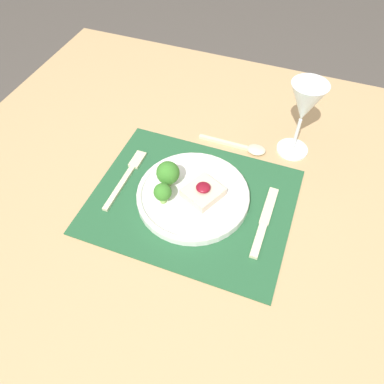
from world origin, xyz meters
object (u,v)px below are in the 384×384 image
(fork, at_px, (128,175))
(spoon, at_px, (247,148))
(wine_glass_near, at_px, (305,106))
(dinner_plate, at_px, (190,193))
(knife, at_px, (263,226))

(fork, distance_m, spoon, 0.29)
(wine_glass_near, bearing_deg, spoon, -161.27)
(dinner_plate, distance_m, fork, 0.16)
(fork, height_order, wine_glass_near, wine_glass_near)
(dinner_plate, xyz_separation_m, spoon, (0.07, 0.19, -0.01))
(fork, bearing_deg, dinner_plate, -0.72)
(knife, xyz_separation_m, wine_glass_near, (0.01, 0.24, 0.13))
(fork, bearing_deg, knife, -2.43)
(knife, relative_size, spoon, 1.09)
(fork, relative_size, wine_glass_near, 0.97)
(spoon, distance_m, wine_glass_near, 0.17)
(fork, xyz_separation_m, wine_glass_near, (0.33, 0.22, 0.13))
(fork, relative_size, spoon, 1.09)
(knife, xyz_separation_m, spoon, (-0.09, 0.21, -0.00))
(knife, height_order, spoon, spoon)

